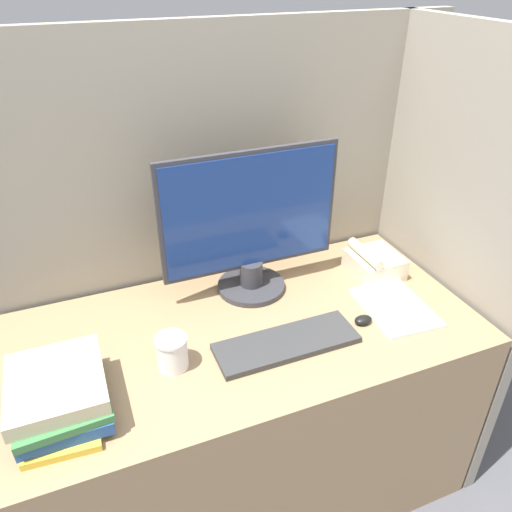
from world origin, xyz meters
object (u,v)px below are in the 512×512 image
(monitor, at_px, (251,228))
(coffee_cup, at_px, (172,352))
(mouse, at_px, (363,320))
(desk_telephone, at_px, (374,263))
(keyboard, at_px, (287,343))
(book_stack, at_px, (59,394))

(monitor, relative_size, coffee_cup, 5.89)
(mouse, distance_m, coffee_cup, 0.61)
(coffee_cup, bearing_deg, mouse, -3.56)
(desk_telephone, bearing_deg, keyboard, -152.64)
(keyboard, distance_m, mouse, 0.27)
(monitor, bearing_deg, keyboard, -92.26)
(mouse, relative_size, book_stack, 0.19)
(keyboard, relative_size, mouse, 7.37)
(book_stack, relative_size, desk_telephone, 1.76)
(book_stack, xyz_separation_m, desk_telephone, (1.09, 0.25, -0.01))
(mouse, bearing_deg, monitor, 129.16)
(keyboard, xyz_separation_m, book_stack, (-0.64, -0.01, 0.05))
(keyboard, bearing_deg, book_stack, -179.15)
(desk_telephone, bearing_deg, book_stack, -167.30)
(book_stack, bearing_deg, mouse, 0.94)
(keyboard, xyz_separation_m, coffee_cup, (-0.33, 0.04, 0.04))
(monitor, distance_m, mouse, 0.46)
(monitor, bearing_deg, book_stack, -152.95)
(mouse, bearing_deg, book_stack, -179.06)
(mouse, height_order, book_stack, book_stack)
(book_stack, bearing_deg, desk_telephone, 12.70)
(coffee_cup, distance_m, book_stack, 0.31)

